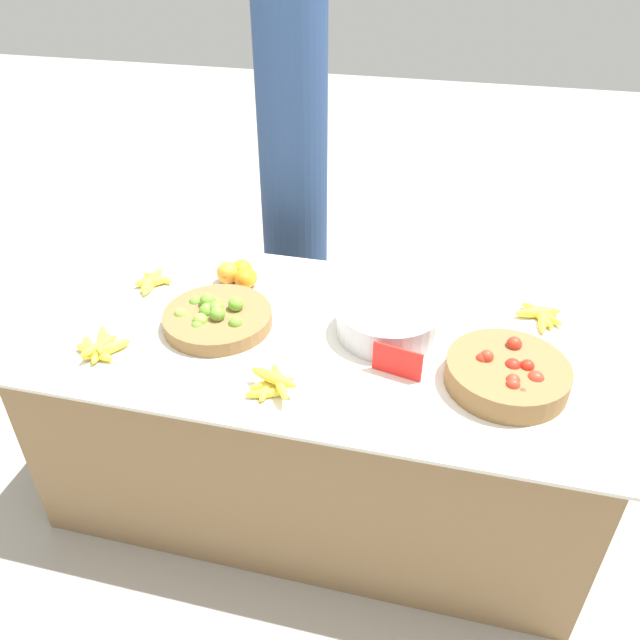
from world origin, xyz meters
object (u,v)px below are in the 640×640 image
metal_bowl (388,320)px  vendor_person (294,179)px  lime_bowl (217,317)px  price_sign (397,362)px  tomato_basket (508,374)px

metal_bowl → vendor_person: size_ratio=0.18×
vendor_person → lime_bowl: bearing=-90.7°
price_sign → lime_bowl: bearing=-178.5°
tomato_basket → metal_bowl: tomato_basket is taller
lime_bowl → tomato_basket: size_ratio=1.01×
lime_bowl → tomato_basket: bearing=-5.3°
metal_bowl → price_sign: same height
lime_bowl → vendor_person: size_ratio=0.20×
vendor_person → tomato_basket: bearing=-47.3°
tomato_basket → vendor_person: vendor_person is taller
lime_bowl → vendor_person: bearing=89.3°
tomato_basket → price_sign: tomato_basket is taller
lime_bowl → vendor_person: 0.88m
metal_bowl → vendor_person: (-0.52, 0.79, 0.10)m
lime_bowl → metal_bowl: 0.54m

